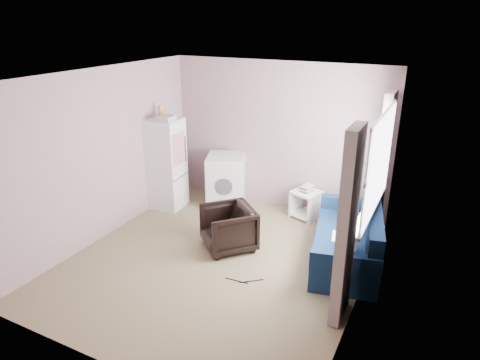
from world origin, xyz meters
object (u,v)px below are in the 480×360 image
Objects in this scene: armchair at (228,226)px; fridge at (166,163)px; washing_machine at (226,179)px; sofa at (350,241)px; side_table at (306,202)px.

fridge is (-1.64, 0.83, 0.44)m from armchair.
washing_machine is (0.87, 0.53, -0.32)m from fridge.
armchair is 0.36× the size of sofa.
fridge is 2.46m from side_table.
armchair is at bearing -177.07° from sofa.
fridge is at bearing -163.64° from armchair.
washing_machine is 2.59m from sofa.
side_table is (0.67, 1.48, -0.08)m from armchair.
side_table is 1.43m from sofa.
armchair is at bearing -32.13° from fridge.
sofa is at bearing 58.04° from armchair.
washing_machine is 0.46× the size of sofa.
fridge is 3.34m from sofa.
side_table is (2.31, 0.66, -0.53)m from fridge.
sofa is (0.97, -1.05, 0.03)m from side_table.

